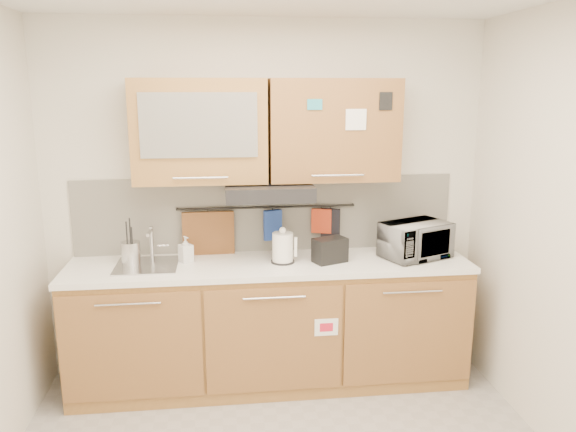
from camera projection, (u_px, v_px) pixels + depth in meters
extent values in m
plane|color=silver|center=(266.00, 201.00, 4.16)|extent=(3.20, 0.00, 3.20)
cube|color=#AE7B3E|center=(270.00, 325.00, 4.06)|extent=(2.80, 0.60, 0.88)
cube|color=black|center=(271.00, 374.00, 4.15)|extent=(2.80, 0.54, 0.10)
cube|color=brown|center=(132.00, 347.00, 3.65)|extent=(0.91, 0.02, 0.74)
cylinder|color=silver|center=(128.00, 304.00, 3.55)|extent=(0.41, 0.01, 0.01)
cube|color=brown|center=(274.00, 340.00, 3.75)|extent=(0.91, 0.02, 0.74)
cylinder|color=silver|center=(274.00, 298.00, 3.66)|extent=(0.41, 0.01, 0.01)
cube|color=brown|center=(409.00, 333.00, 3.86)|extent=(0.91, 0.02, 0.74)
cylinder|color=silver|center=(413.00, 292.00, 3.76)|extent=(0.41, 0.01, 0.01)
cube|color=white|center=(270.00, 265.00, 3.95)|extent=(2.82, 0.62, 0.04)
cube|color=silver|center=(266.00, 214.00, 4.17)|extent=(2.80, 0.02, 0.56)
cube|color=#AE7B3E|center=(200.00, 131.00, 3.82)|extent=(0.90, 0.35, 0.70)
cube|color=silver|center=(199.00, 125.00, 3.63)|extent=(0.76, 0.02, 0.42)
cube|color=brown|center=(333.00, 130.00, 3.92)|extent=(0.90, 0.35, 0.70)
cube|color=white|center=(356.00, 120.00, 3.74)|extent=(0.14, 0.00, 0.14)
cube|color=black|center=(269.00, 191.00, 3.89)|extent=(0.60, 0.46, 0.10)
cube|color=silver|center=(147.00, 267.00, 3.86)|extent=(0.42, 0.40, 0.03)
cylinder|color=silver|center=(152.00, 243.00, 3.99)|extent=(0.03, 0.03, 0.24)
cylinder|color=silver|center=(149.00, 232.00, 3.89)|extent=(0.02, 0.18, 0.02)
cylinder|color=black|center=(267.00, 207.00, 4.12)|extent=(1.30, 0.02, 0.02)
cylinder|color=#B3B4B8|center=(131.00, 253.00, 3.87)|extent=(0.15, 0.15, 0.16)
cylinder|color=black|center=(127.00, 243.00, 3.86)|extent=(0.01, 0.01, 0.31)
cylinder|color=black|center=(133.00, 246.00, 3.84)|extent=(0.01, 0.01, 0.27)
cylinder|color=black|center=(131.00, 241.00, 3.87)|extent=(0.01, 0.01, 0.33)
cylinder|color=black|center=(128.00, 249.00, 3.84)|extent=(0.01, 0.01, 0.24)
cylinder|color=white|center=(283.00, 248.00, 3.92)|extent=(0.17, 0.17, 0.21)
sphere|color=white|center=(283.00, 230.00, 3.89)|extent=(0.05, 0.05, 0.05)
cube|color=white|center=(296.00, 247.00, 3.91)|extent=(0.03, 0.03, 0.14)
cylinder|color=black|center=(283.00, 261.00, 3.94)|extent=(0.16, 0.16, 0.01)
cube|color=black|center=(330.00, 250.00, 3.93)|extent=(0.26, 0.21, 0.17)
cube|color=black|center=(325.00, 240.00, 3.89)|extent=(0.10, 0.12, 0.01)
cube|color=black|center=(335.00, 239.00, 3.93)|extent=(0.10, 0.12, 0.01)
imported|color=#999999|center=(415.00, 240.00, 4.03)|extent=(0.55, 0.47, 0.26)
imported|color=#999999|center=(186.00, 249.00, 3.93)|extent=(0.11, 0.12, 0.18)
cube|color=brown|center=(209.00, 243.00, 4.11)|extent=(0.38, 0.04, 0.46)
cube|color=#213E99|center=(273.00, 225.00, 4.14)|extent=(0.14, 0.07, 0.22)
cube|color=black|center=(330.00, 223.00, 4.19)|extent=(0.14, 0.09, 0.22)
cube|color=#B63418|center=(321.00, 221.00, 4.18)|extent=(0.15, 0.06, 0.18)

